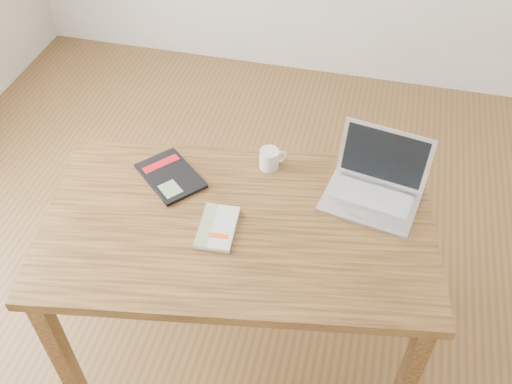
% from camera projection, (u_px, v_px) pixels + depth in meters
% --- Properties ---
extents(room, '(4.04, 4.04, 2.70)m').
position_uv_depth(room, '(218.00, 44.00, 1.66)').
color(room, brown).
rests_on(room, ground).
extents(desk, '(1.47, 1.00, 0.75)m').
position_uv_depth(desk, '(238.00, 238.00, 2.04)').
color(desk, '#533719').
rests_on(desk, ground).
extents(white_guidebook, '(0.14, 0.21, 0.02)m').
position_uv_depth(white_guidebook, '(217.00, 227.00, 1.95)').
color(white_guidebook, beige).
rests_on(white_guidebook, desk).
extents(black_guidebook, '(0.31, 0.30, 0.01)m').
position_uv_depth(black_guidebook, '(170.00, 176.00, 2.13)').
color(black_guidebook, black).
rests_on(black_guidebook, desk).
extents(laptop, '(0.37, 0.33, 0.23)m').
position_uv_depth(laptop, '(375.00, 186.00, 2.04)').
color(laptop, silver).
rests_on(laptop, desk).
extents(coffee_mug, '(0.10, 0.08, 0.08)m').
position_uv_depth(coffee_mug, '(270.00, 158.00, 2.15)').
color(coffee_mug, white).
rests_on(coffee_mug, desk).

